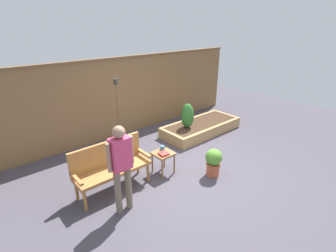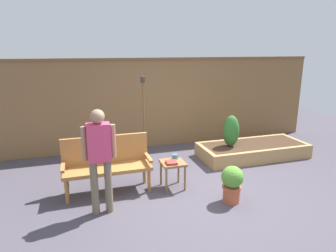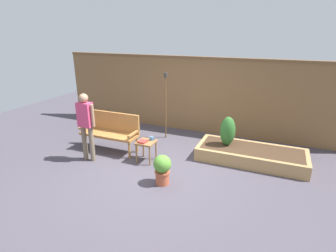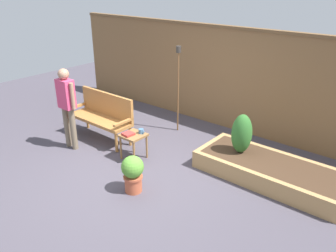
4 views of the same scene
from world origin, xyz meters
name	(u,v)px [view 3 (image 3 of 4)]	position (x,y,z in m)	size (l,w,h in m)	color
ground_plane	(156,168)	(0.00, 0.00, 0.00)	(14.00, 14.00, 0.00)	#47424C
fence_back	(194,94)	(0.00, 2.60, 1.09)	(8.40, 0.14, 2.16)	brown
garden_bench	(111,129)	(-1.44, 0.50, 0.54)	(1.44, 0.48, 0.94)	#A87038
side_table	(146,145)	(-0.35, 0.25, 0.40)	(0.40, 0.40, 0.48)	olive
cup_on_table	(152,138)	(-0.27, 0.38, 0.52)	(0.13, 0.09, 0.08)	teal
book_on_table	(143,141)	(-0.40, 0.18, 0.50)	(0.18, 0.18, 0.04)	#B2332D
potted_boxwood	(162,168)	(0.38, -0.49, 0.33)	(0.35, 0.35, 0.60)	#B75638
raised_planter_bed	(251,155)	(1.85, 1.18, 0.15)	(2.40, 1.00, 0.30)	#AD8451
shrub_near_bench	(228,131)	(1.28, 1.19, 0.64)	(0.35, 0.35, 0.69)	brown
tiki_torch	(166,94)	(-0.51, 1.74, 1.23)	(0.10, 0.10, 1.81)	brown
person_by_bench	(86,121)	(-1.59, -0.20, 0.93)	(0.47, 0.20, 1.56)	#70604C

